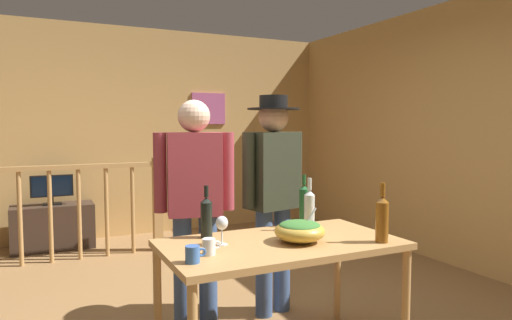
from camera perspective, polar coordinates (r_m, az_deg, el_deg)
back_wall at (r=6.30m, az=-13.66°, el=3.40°), size 5.16×0.10×2.71m
side_wall_right at (r=5.55m, az=18.97°, el=3.16°), size 0.10×4.75×2.71m
framed_picture at (r=6.49m, az=-5.91°, el=6.36°), size 0.48×0.03×0.43m
stair_railing at (r=5.31m, az=-20.50°, el=-4.89°), size 2.36×0.10×1.08m
tv_console at (r=5.93m, az=-23.85°, el=-7.57°), size 0.90×0.40×0.52m
flat_screen_tv at (r=5.83m, az=-23.98°, el=-3.08°), size 0.46×0.12×0.35m
serving_table at (r=2.82m, az=3.10°, el=-11.46°), size 1.41×0.77×0.76m
salad_bowl at (r=2.77m, az=5.44°, el=-8.63°), size 0.30×0.30×0.20m
wine_glass at (r=2.69m, az=-4.26°, el=-7.96°), size 0.07×0.07×0.17m
wine_bottle_dark at (r=2.87m, az=-6.16°, el=-6.96°), size 0.07×0.07×0.32m
wine_bottle_clear at (r=3.07m, az=6.63°, el=-6.07°), size 0.07×0.07×0.35m
wine_bottle_amber at (r=2.84m, az=15.36°, el=-6.98°), size 0.08×0.08×0.35m
wine_bottle_green at (r=3.19m, az=5.96°, el=-5.53°), size 0.06×0.06×0.35m
mug_white at (r=2.52m, az=-5.81°, el=-10.63°), size 0.11×0.07×0.09m
mug_blue at (r=2.39m, az=-7.82°, el=-11.49°), size 0.11×0.07×0.09m
person_standing_left at (r=3.26m, az=-7.60°, el=-4.41°), size 0.55×0.30×1.62m
person_standing_right at (r=3.49m, az=2.15°, el=-3.12°), size 0.55×0.39×1.67m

